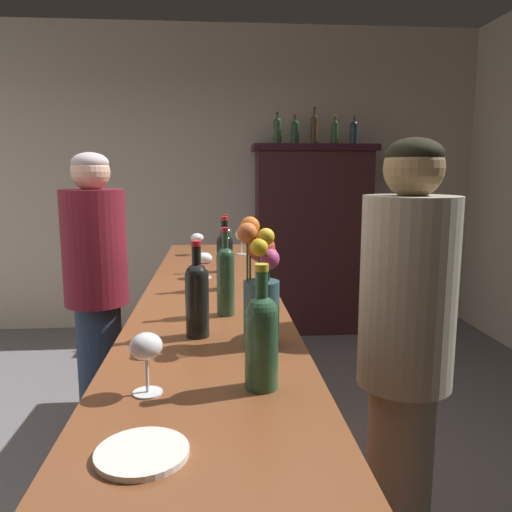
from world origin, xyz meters
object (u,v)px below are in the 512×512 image
(patron_by_cabinet, at_px, (97,291))
(wine_glass_front, at_px, (204,260))
(display_bottle_right, at_px, (354,132))
(display_bottle_left, at_px, (277,130))
(bartender, at_px, (404,360))
(display_bottle_midright, at_px, (335,131))
(display_bottle_midleft, at_px, (295,131))
(wine_glass_spare, at_px, (197,239))
(wine_bottle_riesling, at_px, (225,258))
(wine_glass_mid, at_px, (146,349))
(wine_glass_rear, at_px, (241,236))
(display_cabinet, at_px, (312,236))
(wine_bottle_rose, at_px, (197,295))
(display_bottle_center, at_px, (314,128))
(wine_bottle_malbec, at_px, (262,336))
(cheese_plate, at_px, (142,453))
(wine_bottle_pinot, at_px, (226,277))
(bar_counter, at_px, (212,407))
(wine_bottle_merlot, at_px, (226,247))
(flower_arrangement, at_px, (261,284))

(patron_by_cabinet, bearing_deg, wine_glass_front, 33.42)
(display_bottle_right, bearing_deg, wine_glass_front, -119.82)
(display_bottle_left, distance_m, bartender, 3.37)
(display_bottle_left, relative_size, display_bottle_midright, 1.04)
(display_bottle_midleft, bearing_deg, wine_glass_spare, -117.24)
(wine_bottle_riesling, distance_m, bartender, 0.86)
(wine_glass_mid, bearing_deg, wine_glass_rear, 80.87)
(display_cabinet, bearing_deg, wine_bottle_rose, -106.82)
(display_bottle_left, bearing_deg, patron_by_cabinet, -120.44)
(wine_glass_front, relative_size, display_bottle_center, 0.36)
(wine_glass_rear, bearing_deg, patron_by_cabinet, -153.82)
(wine_bottle_malbec, bearing_deg, wine_bottle_riesling, 93.58)
(wine_glass_spare, height_order, cheese_plate, wine_glass_spare)
(wine_bottle_pinot, relative_size, display_bottle_right, 1.17)
(wine_glass_front, relative_size, display_bottle_midleft, 0.44)
(cheese_plate, relative_size, bartender, 0.10)
(wine_bottle_rose, xyz_separation_m, display_bottle_center, (0.99, 3.27, 0.78))
(wine_bottle_rose, distance_m, wine_glass_rear, 1.60)
(wine_bottle_rose, relative_size, display_bottle_center, 0.87)
(bar_counter, relative_size, wine_bottle_merlot, 9.97)
(wine_bottle_pinot, xyz_separation_m, wine_bottle_rose, (-0.09, -0.23, -0.01))
(wine_bottle_malbec, height_order, display_bottle_center, display_bottle_center)
(bartender, bearing_deg, cheese_plate, 50.18)
(bar_counter, bearing_deg, wine_bottle_riesling, 44.32)
(bar_counter, distance_m, display_bottle_center, 3.20)
(wine_bottle_rose, height_order, cheese_plate, wine_bottle_rose)
(display_bottle_midright, relative_size, patron_by_cabinet, 0.17)
(cheese_plate, distance_m, bartender, 1.07)
(wine_bottle_rose, distance_m, display_bottle_midleft, 3.46)
(wine_bottle_malbec, bearing_deg, cheese_plate, -131.14)
(flower_arrangement, bearing_deg, wine_glass_front, 100.80)
(wine_glass_front, bearing_deg, wine_bottle_malbec, -82.95)
(wine_glass_front, relative_size, wine_glass_mid, 0.86)
(display_bottle_midright, bearing_deg, wine_bottle_merlot, -115.71)
(wine_glass_front, height_order, patron_by_cabinet, patron_by_cabinet)
(wine_bottle_pinot, relative_size, display_bottle_center, 0.92)
(wine_bottle_riesling, distance_m, wine_bottle_pinot, 0.41)
(wine_bottle_malbec, bearing_deg, display_bottle_left, 82.51)
(wine_bottle_pinot, xyz_separation_m, display_bottle_right, (1.28, 3.04, 0.75))
(display_cabinet, height_order, display_bottle_left, display_bottle_left)
(bartender, bearing_deg, display_bottle_center, -88.97)
(bar_counter, relative_size, wine_glass_rear, 18.52)
(flower_arrangement, xyz_separation_m, display_bottle_midright, (1.00, 3.36, 0.70))
(wine_bottle_riesling, height_order, wine_bottle_rose, wine_bottle_riesling)
(wine_bottle_pinot, height_order, display_bottle_left, display_bottle_left)
(wine_glass_front, xyz_separation_m, display_bottle_midright, (1.18, 2.39, 0.80))
(wine_glass_rear, height_order, wine_glass_spare, wine_glass_rear)
(cheese_plate, bearing_deg, display_bottle_center, 74.85)
(wine_bottle_merlot, height_order, wine_glass_front, wine_bottle_merlot)
(display_bottle_left, bearing_deg, wine_glass_mid, -101.45)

